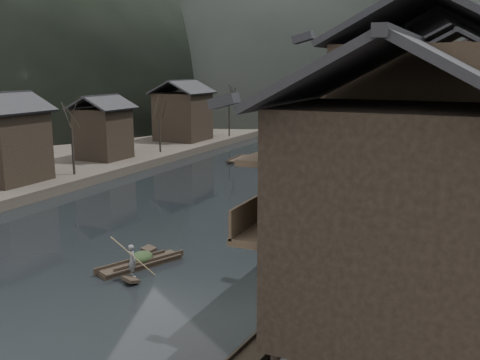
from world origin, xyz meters
The scene contains 12 objects.
water centered at (0.00, 0.00, 0.00)m, with size 300.00×300.00×0.00m, color black.
left_bank centered at (-35.00, 40.00, 0.60)m, with size 40.00×200.00×1.20m, color #2D2823.
stilt_houses centered at (17.28, 19.92, 8.98)m, with size 9.00×67.60×16.12m.
left_houses centered at (-20.50, 20.12, 5.66)m, with size 8.10×53.20×8.73m.
bare_trees centered at (-17.00, 18.22, 6.29)m, with size 3.67×61.66×7.33m.
moored_sampans centered at (12.06, 17.73, 0.20)m, with size 2.80×55.78×0.47m.
midriver_boats centered at (-2.58, 53.19, 0.20)m, with size 12.92×42.51×0.44m.
stone_bridge centered at (0.00, 72.00, 5.11)m, with size 40.00×6.00×9.00m.
hero_sampan centered at (2.10, -0.87, 0.20)m, with size 3.05×5.52×0.44m.
cargo_heap centered at (2.00, -0.63, 0.81)m, with size 1.23×1.61×0.74m, color black.
boatman centered at (2.86, -2.67, 1.36)m, with size 0.67×0.44×1.83m, color #515153.
bamboo_pole centered at (3.06, -2.67, 3.76)m, with size 0.06×0.06×3.98m, color #8C7A51.
Camera 1 is at (19.83, -25.28, 11.50)m, focal length 40.00 mm.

